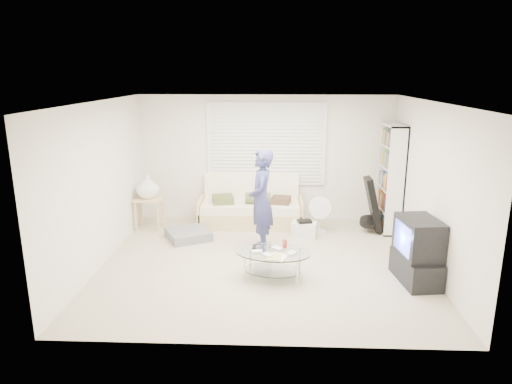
{
  "coord_description": "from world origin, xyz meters",
  "views": [
    {
      "loc": [
        0.17,
        -6.67,
        2.9
      ],
      "look_at": [
        -0.12,
        0.3,
        1.08
      ],
      "focal_mm": 32.0,
      "sensor_mm": 36.0,
      "label": 1
    }
  ],
  "objects_px": {
    "tv_unit": "(417,251)",
    "coffee_table": "(273,257)",
    "futon_sofa": "(251,209)",
    "bookshelf": "(390,178)"
  },
  "relations": [
    {
      "from": "tv_unit",
      "to": "coffee_table",
      "type": "relative_size",
      "value": 0.81
    },
    {
      "from": "tv_unit",
      "to": "coffee_table",
      "type": "bearing_deg",
      "value": 179.31
    },
    {
      "from": "bookshelf",
      "to": "tv_unit",
      "type": "bearing_deg",
      "value": -93.18
    },
    {
      "from": "futon_sofa",
      "to": "tv_unit",
      "type": "height_order",
      "value": "futon_sofa"
    },
    {
      "from": "bookshelf",
      "to": "coffee_table",
      "type": "bearing_deg",
      "value": -134.17
    },
    {
      "from": "futon_sofa",
      "to": "bookshelf",
      "type": "height_order",
      "value": "bookshelf"
    },
    {
      "from": "futon_sofa",
      "to": "tv_unit",
      "type": "xyz_separation_m",
      "value": [
        2.49,
        -2.43,
        0.14
      ]
    },
    {
      "from": "tv_unit",
      "to": "coffee_table",
      "type": "distance_m",
      "value": 2.04
    },
    {
      "from": "tv_unit",
      "to": "futon_sofa",
      "type": "bearing_deg",
      "value": 135.7
    },
    {
      "from": "futon_sofa",
      "to": "coffee_table",
      "type": "height_order",
      "value": "futon_sofa"
    }
  ]
}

